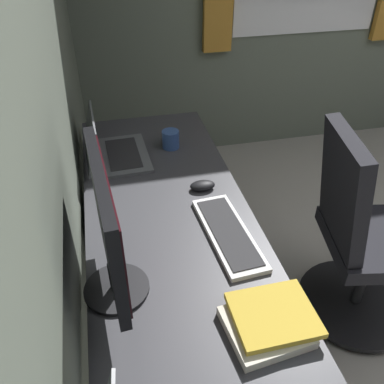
% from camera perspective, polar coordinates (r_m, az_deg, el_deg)
% --- Properties ---
extents(desk, '(2.06, 0.63, 0.73)m').
position_cam_1_polar(desk, '(1.48, -1.92, -9.42)').
color(desk, '#38383D').
rests_on(desk, ground).
extents(drawer_pedestal, '(0.40, 0.51, 0.69)m').
position_cam_1_polar(drawer_pedestal, '(1.95, -4.63, -8.56)').
color(drawer_pedestal, '#38383D').
rests_on(drawer_pedestal, ground).
extents(monitor_primary, '(0.47, 0.20, 0.44)m').
position_cam_1_polar(monitor_primary, '(1.13, -11.65, -4.93)').
color(monitor_primary, black).
rests_on(monitor_primary, desk).
extents(laptop_leftmost, '(0.36, 0.29, 0.22)m').
position_cam_1_polar(laptop_leftmost, '(1.90, -11.33, 6.03)').
color(laptop_leftmost, '#595B60').
rests_on(laptop_leftmost, desk).
extents(keyboard_main, '(0.43, 0.17, 0.02)m').
position_cam_1_polar(keyboard_main, '(1.46, 5.08, -5.74)').
color(keyboard_main, silver).
rests_on(keyboard_main, desk).
extents(mouse_main, '(0.06, 0.10, 0.03)m').
position_cam_1_polar(mouse_main, '(1.67, 1.47, 0.91)').
color(mouse_main, black).
rests_on(mouse_main, desk).
extents(book_stack_far, '(0.22, 0.26, 0.05)m').
position_cam_1_polar(book_stack_far, '(1.21, 10.66, -17.34)').
color(book_stack_far, beige).
rests_on(book_stack_far, desk).
extents(coffee_mug, '(0.12, 0.08, 0.09)m').
position_cam_1_polar(coffee_mug, '(1.96, -3.01, 7.41)').
color(coffee_mug, '#335193').
rests_on(coffee_mug, desk).
extents(office_chair, '(0.56, 0.59, 0.97)m').
position_cam_1_polar(office_chair, '(1.98, 22.36, -6.51)').
color(office_chair, black).
rests_on(office_chair, ground).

